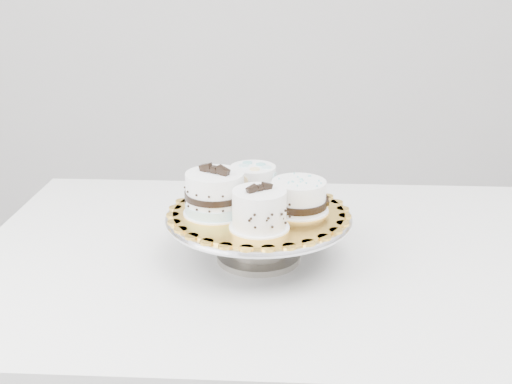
{
  "coord_description": "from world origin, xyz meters",
  "views": [
    {
      "loc": [
        -0.1,
        -1.09,
        1.3
      ],
      "look_at": [
        0.01,
        0.03,
        0.89
      ],
      "focal_mm": 45.0,
      "sensor_mm": 36.0,
      "label": 1
    }
  ],
  "objects": [
    {
      "name": "cake_ribbon",
      "position": [
        0.09,
        0.02,
        0.88
      ],
      "size": [
        0.12,
        0.11,
        0.06
      ],
      "rotation": [
        0.0,
        0.0,
        -0.01
      ],
      "color": "white",
      "rests_on": "cake_board"
    },
    {
      "name": "cake_dots",
      "position": [
        0.01,
        0.1,
        0.88
      ],
      "size": [
        0.11,
        0.11,
        0.07
      ],
      "rotation": [
        0.0,
        0.0,
        0.21
      ],
      "color": "white",
      "rests_on": "cake_board"
    },
    {
      "name": "cake_stand",
      "position": [
        0.01,
        0.03,
        0.82
      ],
      "size": [
        0.35,
        0.35,
        0.1
      ],
      "color": "gray",
      "rests_on": "table"
    },
    {
      "name": "cake_swirl",
      "position": [
        0.01,
        -0.05,
        0.88
      ],
      "size": [
        0.13,
        0.13,
        0.09
      ],
      "rotation": [
        0.0,
        0.0,
        0.47
      ],
      "color": "white",
      "rests_on": "cake_board"
    },
    {
      "name": "table",
      "position": [
        0.07,
        0.05,
        0.68
      ],
      "size": [
        1.36,
        1.01,
        0.75
      ],
      "rotation": [
        0.0,
        0.0,
        -0.15
      ],
      "color": "white",
      "rests_on": "floor"
    },
    {
      "name": "cake_banded",
      "position": [
        -0.07,
        0.03,
        0.89
      ],
      "size": [
        0.15,
        0.15,
        0.1
      ],
      "rotation": [
        0.0,
        0.0,
        -0.66
      ],
      "color": "white",
      "rests_on": "cake_board"
    },
    {
      "name": "cake_board",
      "position": [
        0.01,
        0.03,
        0.85
      ],
      "size": [
        0.33,
        0.33,
        0.0
      ],
      "primitive_type": "cylinder",
      "rotation": [
        0.0,
        0.0,
        0.01
      ],
      "color": "gold",
      "rests_on": "cake_stand"
    }
  ]
}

